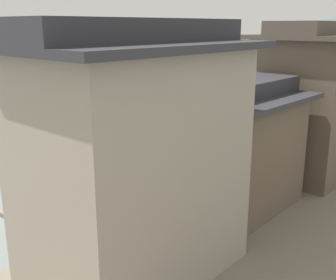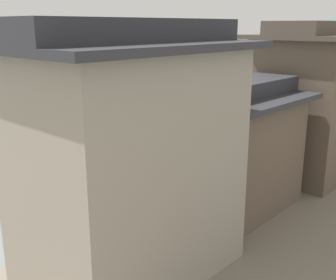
{
  "view_description": "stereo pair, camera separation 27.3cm",
  "coord_description": "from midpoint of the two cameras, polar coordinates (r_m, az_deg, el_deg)",
  "views": [
    {
      "loc": [
        21.18,
        -7.51,
        9.24
      ],
      "look_at": [
        2.64,
        13.27,
        1.5
      ],
      "focal_mm": 44.41,
      "sensor_mm": 36.0,
      "label": 1
    },
    {
      "loc": [
        21.38,
        -7.32,
        9.24
      ],
      "look_at": [
        2.64,
        13.27,
        1.5
      ],
      "focal_mm": 44.41,
      "sensor_mm": 36.0,
      "label": 2
    }
  ],
  "objects": [
    {
      "name": "boat_upstream_distant",
      "position": [
        30.82,
        2.57,
        -1.62
      ],
      "size": [
        1.96,
        4.54,
        0.46
      ],
      "color": "#423328",
      "rests_on": "ground"
    },
    {
      "name": "mooring_post_dock_mid",
      "position": [
        29.48,
        14.33,
        -1.04
      ],
      "size": [
        0.2,
        0.2,
        0.77
      ],
      "primitive_type": "cylinder",
      "color": "#473828",
      "rests_on": "riverbank_right"
    },
    {
      "name": "house_waterfront_second",
      "position": [
        19.92,
        9.99,
        -0.85
      ],
      "size": [
        5.25,
        6.46,
        6.14
      ],
      "color": "brown",
      "rests_on": "riverbank_right"
    },
    {
      "name": "boat_moored_nearest",
      "position": [
        35.54,
        15.79,
        0.34
      ],
      "size": [
        1.25,
        4.41,
        0.79
      ],
      "color": "#33281E",
      "rests_on": "ground"
    },
    {
      "name": "boat_midriver_drifting",
      "position": [
        22.57,
        -5.82,
        -8.04
      ],
      "size": [
        2.1,
        5.65,
        0.74
      ],
      "color": "#423328",
      "rests_on": "ground"
    },
    {
      "name": "boat_moored_second",
      "position": [
        40.83,
        18.98,
        2.03
      ],
      "size": [
        1.33,
        3.63,
        0.77
      ],
      "color": "brown",
      "rests_on": "ground"
    },
    {
      "name": "mooring_post_dock_near",
      "position": [
        21.42,
        1.15,
        -6.73
      ],
      "size": [
        0.2,
        0.2,
        0.86
      ],
      "primitive_type": "cylinder",
      "color": "#473828",
      "rests_on": "riverbank_right"
    },
    {
      "name": "house_waterfront_tall",
      "position": [
        25.4,
        19.24,
        5.04
      ],
      "size": [
        6.03,
        7.16,
        8.74
      ],
      "color": "brown",
      "rests_on": "riverbank_right"
    },
    {
      "name": "boat_moored_far",
      "position": [
        45.76,
        21.48,
        2.96
      ],
      "size": [
        1.82,
        4.9,
        0.36
      ],
      "color": "#33281E",
      "rests_on": "ground"
    },
    {
      "name": "house_waterfront_nearest",
      "position": [
        13.95,
        -4.76,
        -2.27
      ],
      "size": [
        5.96,
        7.96,
        8.74
      ],
      "color": "gray",
      "rests_on": "riverbank_right"
    }
  ]
}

